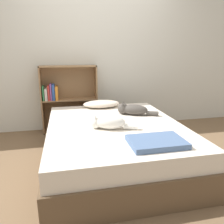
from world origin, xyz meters
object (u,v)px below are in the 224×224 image
at_px(cat_dark, 132,110).
at_px(bookshelf, 67,98).
at_px(cat_light, 108,122).
at_px(bed, 115,143).
at_px(pillow, 101,104).

bearing_deg(cat_dark, bookshelf, -23.76).
distance_m(cat_light, bookshelf, 1.47).
distance_m(bed, cat_light, 0.37).
relative_size(cat_dark, bookshelf, 0.47).
height_order(cat_light, cat_dark, cat_dark).
height_order(cat_dark, bookshelf, bookshelf).
height_order(bed, cat_light, cat_light).
xyz_separation_m(cat_light, bookshelf, (-0.40, 1.41, -0.01)).
bearing_deg(bookshelf, cat_light, -74.07).
relative_size(pillow, cat_dark, 1.07).
xyz_separation_m(bed, cat_light, (-0.11, -0.15, 0.32)).
xyz_separation_m(bed, cat_dark, (0.31, 0.32, 0.32)).
relative_size(bed, cat_dark, 3.81).
bearing_deg(bed, pillow, 91.63).
relative_size(bed, cat_light, 3.80).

